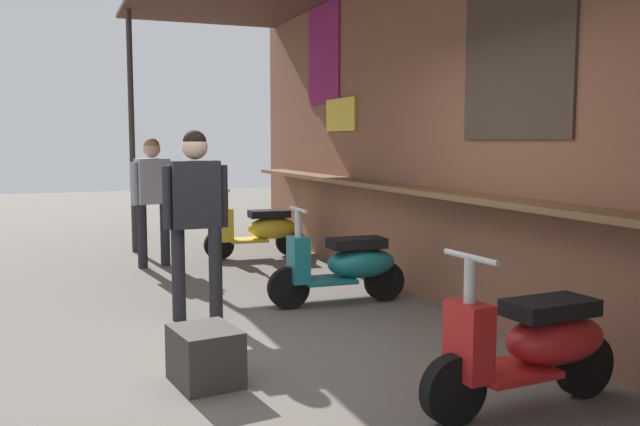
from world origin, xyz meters
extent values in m
plane|color=#605B54|center=(0.00, 0.00, 0.00)|extent=(36.28, 36.28, 0.00)
cube|color=brown|center=(0.00, 2.02, 1.78)|extent=(12.96, 0.25, 3.55)
cube|color=brown|center=(0.00, 1.72, 1.12)|extent=(11.66, 0.36, 0.05)
cube|color=#841E56|center=(-4.02, 1.89, 2.75)|extent=(1.09, 0.02, 1.32)
cube|color=#423328|center=(0.10, 1.89, 2.46)|extent=(1.37, 0.02, 1.70)
cube|color=gold|center=(-3.41, 1.88, 1.93)|extent=(0.90, 0.03, 0.41)
cylinder|color=#332D28|center=(-5.44, -0.48, 1.73)|extent=(0.08, 0.08, 3.45)
ellipsoid|color=gold|center=(-4.31, 1.25, 0.40)|extent=(0.41, 0.72, 0.30)
cube|color=black|center=(-4.31, 1.20, 0.60)|extent=(0.33, 0.56, 0.10)
cube|color=gold|center=(-4.33, 0.90, 0.25)|extent=(0.40, 0.52, 0.04)
cube|color=gold|center=(-4.34, 0.60, 0.47)|extent=(0.29, 0.17, 0.44)
cylinder|color=#B7B7BC|center=(-4.34, 0.60, 0.60)|extent=(0.07, 0.07, 0.70)
cylinder|color=#B7B7BC|center=(-4.34, 0.60, 0.95)|extent=(0.46, 0.06, 0.04)
cylinder|color=black|center=(-4.35, 0.50, 0.20)|extent=(0.12, 0.40, 0.40)
cylinder|color=black|center=(-4.30, 1.50, 0.20)|extent=(0.12, 0.40, 0.40)
ellipsoid|color=#197075|center=(-1.40, 1.25, 0.40)|extent=(0.40, 0.71, 0.30)
cube|color=black|center=(-1.40, 1.20, 0.60)|extent=(0.32, 0.56, 0.10)
cube|color=#197075|center=(-1.41, 0.90, 0.25)|extent=(0.40, 0.51, 0.04)
cube|color=#197075|center=(-1.42, 0.60, 0.47)|extent=(0.29, 0.17, 0.44)
cylinder|color=#B7B7BC|center=(-1.42, 0.60, 0.60)|extent=(0.07, 0.07, 0.70)
cylinder|color=#B7B7BC|center=(-1.42, 0.60, 0.95)|extent=(0.46, 0.05, 0.04)
cylinder|color=black|center=(-1.42, 0.50, 0.20)|extent=(0.11, 0.40, 0.40)
cylinder|color=black|center=(-1.39, 1.50, 0.20)|extent=(0.11, 0.40, 0.40)
ellipsoid|color=red|center=(1.41, 1.25, 0.40)|extent=(0.43, 0.73, 0.30)
cube|color=black|center=(1.42, 1.20, 0.60)|extent=(0.34, 0.57, 0.10)
cube|color=red|center=(1.44, 0.90, 0.25)|extent=(0.42, 0.53, 0.04)
cube|color=red|center=(1.46, 0.60, 0.47)|extent=(0.29, 0.18, 0.44)
cylinder|color=#B7B7BC|center=(1.46, 0.60, 0.60)|extent=(0.07, 0.07, 0.70)
cylinder|color=#B7B7BC|center=(1.46, 0.60, 0.95)|extent=(0.46, 0.07, 0.04)
cylinder|color=black|center=(1.47, 0.50, 0.20)|extent=(0.13, 0.41, 0.40)
cylinder|color=black|center=(1.40, 1.50, 0.20)|extent=(0.13, 0.41, 0.40)
cylinder|color=#232328|center=(-4.18, -0.24, 0.40)|extent=(0.12, 0.12, 0.81)
cylinder|color=#232328|center=(-4.11, -0.53, 0.40)|extent=(0.12, 0.12, 0.81)
cube|color=#999EA8|center=(-4.15, -0.38, 1.09)|extent=(0.31, 0.44, 0.57)
sphere|color=tan|center=(-4.15, -0.38, 1.50)|extent=(0.22, 0.22, 0.22)
sphere|color=olive|center=(-4.15, -0.38, 1.53)|extent=(0.20, 0.20, 0.20)
cylinder|color=#999EA8|center=(-4.22, -0.15, 1.07)|extent=(0.08, 0.08, 0.54)
cylinder|color=#999EA8|center=(-4.08, -0.62, 1.07)|extent=(0.08, 0.08, 0.54)
cylinder|color=#232328|center=(-1.28, -0.23, 0.42)|extent=(0.12, 0.12, 0.83)
cylinder|color=#232328|center=(-1.37, -0.55, 0.42)|extent=(0.12, 0.12, 0.83)
cube|color=#232328|center=(-1.33, -0.39, 1.13)|extent=(0.20, 0.42, 0.59)
sphere|color=beige|center=(-1.33, -0.39, 1.55)|extent=(0.23, 0.23, 0.23)
sphere|color=black|center=(-1.33, -0.39, 1.59)|extent=(0.21, 0.21, 0.21)
cylinder|color=#232328|center=(-1.32, -0.14, 1.10)|extent=(0.08, 0.08, 0.56)
cylinder|color=#232328|center=(-1.33, -0.64, 1.10)|extent=(0.08, 0.08, 0.56)
cube|color=#3D3833|center=(0.30, -0.66, 0.19)|extent=(0.54, 0.46, 0.37)
camera|label=1|loc=(4.67, -1.56, 1.59)|focal=38.55mm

